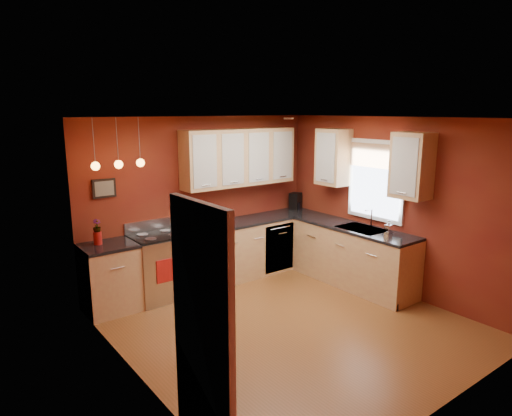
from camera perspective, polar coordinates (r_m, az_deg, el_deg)
floor at (r=6.04m, az=4.18°, el=-14.34°), size 4.20×4.20×0.00m
ceiling at (r=5.41m, az=4.61°, el=11.13°), size 4.00×4.20×0.02m
wall_back at (r=7.25m, az=-6.69°, el=1.01°), size 4.00×0.02×2.60m
wall_front at (r=4.32m, az=23.37°, el=-7.72°), size 4.00×0.02×2.60m
wall_left at (r=4.56m, az=-14.89°, el=-6.08°), size 0.02×4.20×2.60m
wall_right at (r=7.04m, az=16.65°, el=0.25°), size 0.02×4.20×2.60m
base_cabinets_back_left at (r=6.55m, az=-17.76°, el=-8.48°), size 0.70×0.60×0.90m
base_cabinets_back_right at (r=7.61m, az=-0.62°, el=-4.98°), size 2.54×0.60×0.90m
base_cabinets_right at (r=7.30m, az=11.98°, el=-6.00°), size 0.60×2.10×0.90m
counter_back_left at (r=6.40m, az=-18.04°, el=-4.53°), size 0.70×0.62×0.04m
counter_back_right at (r=7.48m, az=-0.63°, el=-1.54°), size 2.54×0.62×0.04m
counter_right at (r=7.17m, az=12.15°, el=-2.43°), size 0.62×2.10×0.04m
gas_range at (r=6.79m, az=-11.95°, el=-7.11°), size 0.76×0.64×1.11m
dishwasher_front at (r=7.61m, az=2.93°, el=-4.99°), size 0.60×0.02×0.80m
sink at (r=7.08m, az=13.08°, el=-2.70°), size 0.50×0.70×0.33m
window at (r=7.14m, az=14.78°, el=3.67°), size 0.06×1.02×1.22m
door_left_wall at (r=3.67m, az=-6.69°, el=-14.98°), size 0.12×0.82×2.05m
upper_cabinets_back at (r=7.33m, az=-2.06°, el=6.35°), size 2.00×0.35×0.90m
upper_cabinets_right at (r=7.00m, az=13.97°, el=5.72°), size 0.35×1.95×0.90m
wall_picture at (r=6.53m, az=-18.46°, el=2.35°), size 0.32×0.03×0.26m
pendant_lights at (r=6.21m, az=-16.80°, el=5.31°), size 0.71×0.11×0.66m
red_canister at (r=6.98m, az=-6.03°, el=-1.68°), size 0.12×0.12×0.18m
red_vase at (r=6.42m, az=-19.18°, el=-3.56°), size 0.11×0.11×0.17m
flowers at (r=6.38m, az=-19.28°, el=-2.18°), size 0.12×0.12×0.19m
coffee_maker at (r=8.23m, az=4.99°, el=0.80°), size 0.25×0.25×0.29m
soap_pump at (r=6.85m, az=16.23°, el=-2.29°), size 0.10×0.10×0.20m
dish_towel at (r=6.46m, az=-11.35°, el=-7.73°), size 0.24×0.02×0.33m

